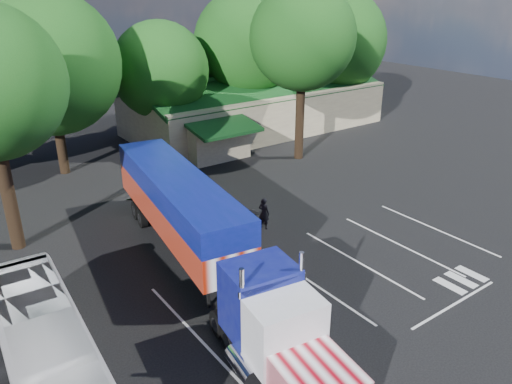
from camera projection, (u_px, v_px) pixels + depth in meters
ground at (241, 235)px, 28.24m from camera, size 120.00×120.00×0.00m
event_hall at (254, 106)px, 48.12m from camera, size 24.20×14.12×5.55m
tree_row_c at (48, 64)px, 34.51m from camera, size 10.00×10.00×13.05m
tree_row_d at (160, 70)px, 40.92m from camera, size 8.00×8.00×10.60m
tree_row_e at (246, 44)px, 45.59m from camera, size 9.60×9.60×12.90m
tree_row_f at (334, 41)px, 50.22m from camera, size 10.40×10.40×13.00m
tree_near_right at (303, 37)px, 37.15m from camera, size 8.00×8.00×13.50m
semi_truck at (198, 227)px, 23.62m from camera, size 5.60×21.29×4.43m
woman at (264, 213)px, 28.74m from camera, size 0.68×0.81×1.90m
bicycle at (257, 214)px, 29.79m from camera, size 0.98×1.79×0.89m
tour_bus at (48, 357)px, 16.84m from camera, size 3.16×11.04×3.04m
silver_sedan at (195, 147)px, 41.13m from camera, size 4.30×2.11×1.36m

